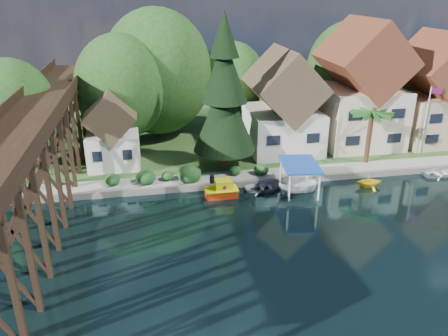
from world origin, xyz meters
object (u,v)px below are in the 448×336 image
(shed, at_px, (112,133))
(conifer, at_px, (224,96))
(boat_canopy, at_px, (299,181))
(boat_yellow, at_px, (370,180))
(house_center, at_px, (360,92))
(trestle_bridge, at_px, (37,156))
(flagpole, at_px, (428,113))
(house_left, at_px, (283,108))
(palm_tree, at_px, (372,116))
(boat_white_a, at_px, (264,186))
(house_right, at_px, (434,96))
(boat_white_b, at_px, (440,172))
(tugboat, at_px, (222,190))

(shed, relative_size, conifer, 0.52)
(boat_canopy, bearing_deg, boat_yellow, 1.44)
(house_center, bearing_deg, trestle_bridge, -160.51)
(flagpole, bearing_deg, house_left, 164.19)
(trestle_bridge, relative_size, conifer, 2.95)
(flagpole, bearing_deg, boat_canopy, -159.05)
(house_center, distance_m, shed, 27.20)
(shed, distance_m, palm_tree, 25.82)
(house_left, relative_size, boat_yellow, 4.41)
(boat_white_a, bearing_deg, shed, 59.01)
(trestle_bridge, height_order, house_center, house_center)
(house_left, distance_m, house_right, 18.01)
(shed, bearing_deg, conifer, -13.13)
(boat_white_b, bearing_deg, conifer, 73.09)
(boat_canopy, bearing_deg, tugboat, 174.52)
(tugboat, bearing_deg, boat_yellow, -2.01)
(flagpole, height_order, boat_white_b, flagpole)
(trestle_bridge, bearing_deg, flagpole, 10.08)
(conifer, relative_size, palm_tree, 2.62)
(tugboat, bearing_deg, house_right, 20.08)
(trestle_bridge, bearing_deg, house_center, 19.49)
(house_center, relative_size, boat_canopy, 2.86)
(palm_tree, height_order, boat_white_a, palm_tree)
(shed, height_order, boat_yellow, shed)
(boat_yellow, bearing_deg, house_right, -46.52)
(shed, relative_size, boat_white_a, 2.21)
(trestle_bridge, relative_size, house_left, 4.01)
(house_right, distance_m, flagpole, 5.40)
(house_left, relative_size, house_center, 0.79)
(house_center, height_order, boat_yellow, house_center)
(house_center, bearing_deg, conifer, -164.34)
(flagpole, xyz_separation_m, tugboat, (-23.01, -5.51, -4.37))
(flagpole, relative_size, tugboat, 2.52)
(boat_white_a, xyz_separation_m, boat_yellow, (9.85, -1.16, 0.29))
(conifer, bearing_deg, flagpole, -0.29)
(house_right, xyz_separation_m, boat_white_b, (-4.32, -8.92, -5.42))
(palm_tree, relative_size, boat_white_a, 1.61)
(palm_tree, height_order, flagpole, flagpole)
(boat_white_a, bearing_deg, trestle_bridge, 93.43)
(house_left, height_order, house_center, house_center)
(house_left, distance_m, boat_white_a, 11.07)
(house_left, height_order, conifer, conifer)
(trestle_bridge, height_order, house_right, house_right)
(house_left, xyz_separation_m, boat_white_b, (13.68, -8.92, -4.78))
(boat_canopy, bearing_deg, house_left, 81.70)
(tugboat, xyz_separation_m, boat_yellow, (13.87, -0.49, 0.03))
(trestle_bridge, xyz_separation_m, conifer, (15.84, 6.80, 2.37))
(trestle_bridge, distance_m, palm_tree, 30.91)
(trestle_bridge, xyz_separation_m, house_center, (32.00, 11.33, 1.07))
(tugboat, height_order, boat_yellow, tugboat)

